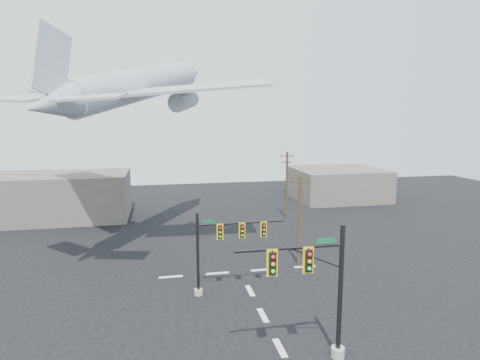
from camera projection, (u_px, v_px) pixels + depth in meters
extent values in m
plane|color=black|center=(280.00, 348.00, 23.53)|extent=(120.00, 120.00, 0.00)
cube|color=silver|center=(280.00, 348.00, 23.53)|extent=(0.40, 2.00, 0.01)
cube|color=silver|center=(263.00, 315.00, 27.41)|extent=(0.40, 2.00, 0.01)
cube|color=silver|center=(250.00, 291.00, 31.28)|extent=(0.40, 2.00, 0.01)
cube|color=silver|center=(171.00, 277.00, 34.00)|extent=(2.00, 0.40, 0.01)
cube|color=silver|center=(217.00, 273.00, 34.77)|extent=(2.00, 0.40, 0.01)
cube|color=silver|center=(262.00, 270.00, 35.54)|extent=(2.00, 0.40, 0.01)
cube|color=silver|center=(305.00, 267.00, 36.32)|extent=(2.00, 0.40, 0.01)
cylinder|color=#9C988E|center=(338.00, 352.00, 22.66)|extent=(0.77, 0.77, 0.55)
cylinder|color=black|center=(340.00, 292.00, 22.10)|extent=(0.26, 0.26, 7.70)
cylinder|color=black|center=(290.00, 248.00, 21.10)|extent=(5.95, 0.18, 0.18)
cylinder|color=black|center=(316.00, 258.00, 21.49)|extent=(3.26, 0.09, 0.09)
cube|color=black|center=(308.00, 260.00, 21.24)|extent=(0.37, 0.33, 1.21)
cube|color=yellow|center=(308.00, 260.00, 21.26)|extent=(0.60, 0.04, 1.48)
sphere|color=red|center=(310.00, 255.00, 20.99)|extent=(0.22, 0.22, 0.22)
sphere|color=orange|center=(310.00, 262.00, 21.05)|extent=(0.22, 0.22, 0.22)
sphere|color=#0DD027|center=(309.00, 269.00, 21.11)|extent=(0.22, 0.22, 0.22)
cube|color=black|center=(272.00, 263.00, 20.85)|extent=(0.37, 0.33, 1.21)
cube|color=yellow|center=(272.00, 263.00, 20.87)|extent=(0.60, 0.04, 1.48)
sphere|color=red|center=(273.00, 257.00, 20.61)|extent=(0.22, 0.22, 0.22)
sphere|color=orange|center=(273.00, 264.00, 20.67)|extent=(0.22, 0.22, 0.22)
sphere|color=#0DD027|center=(273.00, 271.00, 20.73)|extent=(0.22, 0.22, 0.22)
cube|color=#0C592D|center=(326.00, 241.00, 21.37)|extent=(1.04, 0.04, 0.29)
cylinder|color=#9C988E|center=(198.00, 292.00, 30.52)|extent=(0.64, 0.64, 0.46)
cylinder|color=black|center=(198.00, 255.00, 30.06)|extent=(0.22, 0.22, 6.41)
cylinder|color=black|center=(242.00, 223.00, 30.35)|extent=(6.73, 0.15, 0.15)
cylinder|color=black|center=(220.00, 231.00, 30.11)|extent=(3.54, 0.07, 0.07)
cube|color=black|center=(220.00, 232.00, 29.98)|extent=(0.31, 0.27, 1.01)
cube|color=yellow|center=(220.00, 232.00, 30.00)|extent=(0.50, 0.04, 1.24)
sphere|color=red|center=(220.00, 228.00, 29.78)|extent=(0.18, 0.18, 0.18)
sphere|color=orange|center=(220.00, 232.00, 29.83)|extent=(0.18, 0.18, 0.18)
sphere|color=#0DD027|center=(220.00, 237.00, 29.88)|extent=(0.18, 0.18, 0.18)
cube|color=black|center=(242.00, 231.00, 30.31)|extent=(0.31, 0.27, 1.01)
cube|color=yellow|center=(242.00, 231.00, 30.32)|extent=(0.50, 0.04, 1.24)
sphere|color=red|center=(242.00, 227.00, 30.11)|extent=(0.18, 0.18, 0.18)
sphere|color=orange|center=(242.00, 231.00, 30.16)|extent=(0.18, 0.18, 0.18)
sphere|color=#0DD027|center=(242.00, 235.00, 30.21)|extent=(0.18, 0.18, 0.18)
cube|color=black|center=(264.00, 229.00, 30.63)|extent=(0.31, 0.27, 1.01)
cube|color=yellow|center=(264.00, 229.00, 30.65)|extent=(0.50, 0.04, 1.24)
sphere|color=red|center=(264.00, 226.00, 30.43)|extent=(0.18, 0.18, 0.18)
sphere|color=orange|center=(264.00, 230.00, 30.48)|extent=(0.18, 0.18, 0.18)
sphere|color=#0DD027|center=(264.00, 234.00, 30.53)|extent=(0.18, 0.18, 0.18)
cube|color=#0C592D|center=(208.00, 222.00, 29.77)|extent=(0.87, 0.04, 0.24)
cylinder|color=#412F1B|center=(299.00, 221.00, 36.35)|extent=(0.27, 0.27, 8.18)
cube|color=#412F1B|center=(300.00, 182.00, 35.80)|extent=(1.63, 0.39, 0.11)
cube|color=#412F1B|center=(300.00, 190.00, 35.91)|extent=(1.27, 0.33, 0.11)
cylinder|color=black|center=(292.00, 182.00, 35.77)|extent=(0.09, 0.09, 0.11)
cylinder|color=black|center=(300.00, 181.00, 35.78)|extent=(0.09, 0.09, 0.11)
cylinder|color=black|center=(308.00, 181.00, 35.80)|extent=(0.09, 0.09, 0.11)
cylinder|color=#412F1B|center=(287.00, 185.00, 53.31)|extent=(0.30, 0.30, 8.93)
cube|color=#412F1B|center=(287.00, 156.00, 52.71)|extent=(1.81, 0.23, 0.12)
cube|color=#412F1B|center=(287.00, 162.00, 52.84)|extent=(1.41, 0.21, 0.12)
cylinder|color=black|center=(281.00, 155.00, 52.59)|extent=(0.10, 0.10, 0.12)
cylinder|color=black|center=(287.00, 155.00, 52.69)|extent=(0.10, 0.10, 0.12)
cylinder|color=black|center=(293.00, 155.00, 52.80)|extent=(0.10, 0.10, 0.12)
cylinder|color=black|center=(286.00, 167.00, 44.11)|extent=(4.15, 16.74, 0.03)
cylinder|color=black|center=(299.00, 167.00, 44.41)|extent=(4.30, 16.74, 0.03)
cylinder|color=#ACB1B9|center=(140.00, 84.00, 40.13)|extent=(12.90, 19.14, 6.94)
cone|color=#ACB1B9|center=(191.00, 73.00, 51.01)|extent=(5.24, 5.90, 3.97)
cone|color=#ACB1B9|center=(50.00, 105.00, 29.25)|extent=(4.94, 5.69, 3.66)
cube|color=#ACB1B9|center=(73.00, 91.00, 41.24)|extent=(11.04, 13.13, 1.10)
cube|color=#ACB1B9|center=(199.00, 88.00, 36.74)|extent=(13.26, 5.55, 1.10)
cylinder|color=#ACB1B9|center=(98.00, 102.00, 41.74)|extent=(3.28, 3.89, 2.36)
cylinder|color=#ACB1B9|center=(184.00, 101.00, 38.58)|extent=(3.28, 3.89, 2.36)
cube|color=#ACB1B9|center=(52.00, 61.00, 29.25)|extent=(2.36, 3.84, 5.59)
cube|color=#ACB1B9|center=(21.00, 99.00, 30.62)|extent=(5.05, 5.06, 0.59)
cube|color=#ACB1B9|center=(89.00, 97.00, 28.60)|extent=(5.36, 3.39, 0.59)
cube|color=#605B55|center=(58.00, 196.00, 53.10)|extent=(18.00, 10.00, 6.00)
cube|color=#605B55|center=(337.00, 184.00, 66.14)|extent=(14.00, 12.00, 5.00)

